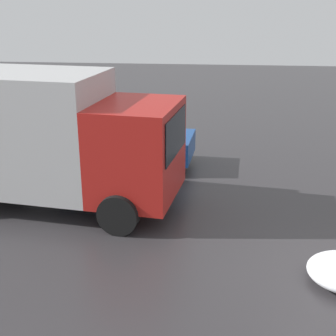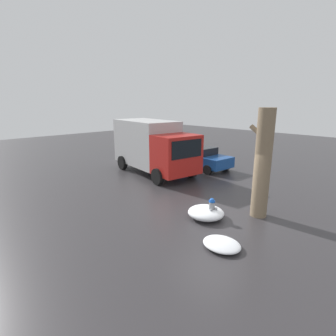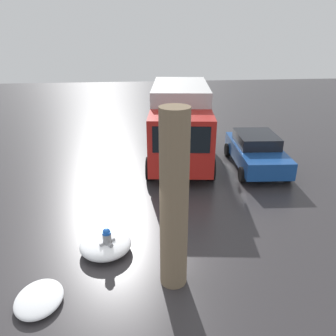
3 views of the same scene
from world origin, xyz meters
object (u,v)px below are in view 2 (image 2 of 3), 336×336
tree_trunk (262,164)px  parked_car (201,157)px  delivery_truck (153,145)px  fire_hydrant (212,208)px

tree_trunk → parked_car: tree_trunk is taller
tree_trunk → delivery_truck: size_ratio=0.64×
fire_hydrant → delivery_truck: bearing=123.9°
fire_hydrant → tree_trunk: tree_trunk is taller
parked_car → tree_trunk: bearing=60.1°
fire_hydrant → tree_trunk: 2.54m
fire_hydrant → parked_car: 7.96m
tree_trunk → parked_car: size_ratio=1.00×
tree_trunk → delivery_truck: (7.79, -1.20, -0.36)m
delivery_truck → parked_car: size_ratio=1.55×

